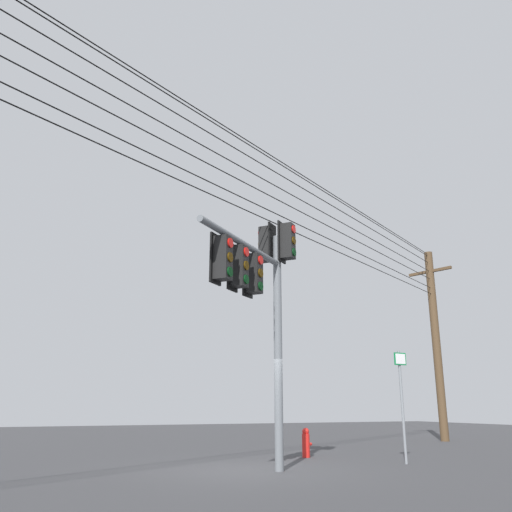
% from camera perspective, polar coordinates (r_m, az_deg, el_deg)
% --- Properties ---
extents(ground_plane, '(60.00, 60.00, 0.00)m').
position_cam_1_polar(ground_plane, '(13.25, -1.20, -21.89)').
color(ground_plane, '#38383A').
extents(signal_mast_assembly, '(3.27, 2.95, 5.92)m').
position_cam_1_polar(signal_mast_assembly, '(12.35, 0.52, -2.68)').
color(signal_mast_assembly, slate).
rests_on(signal_mast_assembly, ground).
extents(utility_pole_wooden, '(0.78, 2.01, 8.16)m').
position_cam_1_polar(utility_pole_wooden, '(24.82, 18.67, -8.53)').
color(utility_pole_wooden, '#4C3823').
rests_on(utility_pole_wooden, ground).
extents(route_sign_primary, '(0.40, 0.11, 2.84)m').
position_cam_1_polar(route_sign_primary, '(14.94, 15.30, -14.00)').
color(route_sign_primary, slate).
rests_on(route_sign_primary, ground).
extents(fire_hydrant, '(0.31, 0.22, 0.81)m').
position_cam_1_polar(fire_hydrant, '(16.31, 5.36, -19.24)').
color(fire_hydrant, red).
rests_on(fire_hydrant, ground).
extents(overhead_wire_span, '(24.03, 14.69, 2.57)m').
position_cam_1_polar(overhead_wire_span, '(13.04, -0.91, 8.97)').
color(overhead_wire_span, black).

